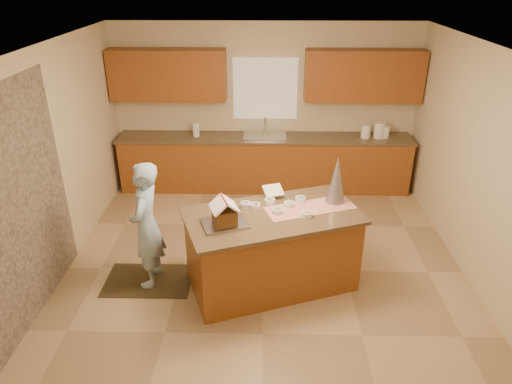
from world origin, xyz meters
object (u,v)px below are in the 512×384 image
tinsel_tree (336,180)px  gingerbread_house (224,214)px  island_base (272,251)px  boy (147,225)px

tinsel_tree → gingerbread_house: bearing=-155.8°
island_base → boy: 1.48m
boy → gingerbread_house: (0.93, -0.26, 0.30)m
tinsel_tree → boy: bearing=-172.0°
gingerbread_house → island_base: bearing=25.1°
island_base → tinsel_tree: tinsel_tree is taller
tinsel_tree → gingerbread_house: (-1.26, -0.56, -0.15)m
boy → gingerbread_house: bearing=77.6°
island_base → gingerbread_house: size_ratio=5.05×
island_base → tinsel_tree: size_ratio=3.27×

